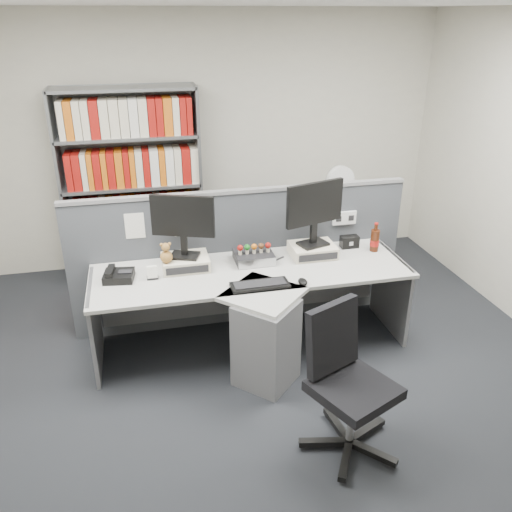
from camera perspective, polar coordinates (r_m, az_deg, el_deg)
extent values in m
plane|color=#26282D|center=(4.09, 2.12, -15.62)|extent=(5.50, 5.50, 0.00)
cube|color=beige|center=(5.96, -4.63, 12.05)|extent=(5.00, 0.04, 2.70)
cube|color=white|center=(3.12, 2.97, 25.72)|extent=(5.00, 5.50, 0.04)
cube|color=#44474D|center=(4.78, -1.61, -0.30)|extent=(3.00, 0.05, 1.25)
cube|color=gray|center=(4.55, -1.70, 6.97)|extent=(3.00, 0.07, 0.03)
cube|color=white|center=(4.89, 9.42, 4.07)|extent=(0.22, 0.04, 0.12)
cube|color=white|center=(4.52, -12.88, 3.38)|extent=(0.16, 0.00, 0.22)
cube|color=white|center=(4.53, -7.83, 3.85)|extent=(0.16, 0.00, 0.22)
cube|color=white|center=(4.77, 6.69, 5.00)|extent=(0.16, 0.00, 0.22)
cube|color=#BCBBB5|center=(4.37, -0.50, -1.66)|extent=(2.60, 0.80, 0.03)
cube|color=#BCBBB5|center=(4.02, 0.74, -4.12)|extent=(0.74, 0.74, 0.03)
cube|color=slate|center=(4.11, 1.11, -9.31)|extent=(0.57, 0.57, 0.69)
cube|color=slate|center=(4.47, -16.83, -7.18)|extent=(0.03, 0.70, 0.72)
cube|color=slate|center=(4.93, 14.23, -3.73)|extent=(0.03, 0.70, 0.72)
cube|color=slate|center=(4.84, -1.41, -3.59)|extent=(2.50, 0.02, 0.45)
cube|color=beige|center=(4.41, -7.58, -0.66)|extent=(0.38, 0.30, 0.10)
cube|color=black|center=(4.28, -7.37, -1.50)|extent=(0.34, 0.01, 0.06)
cube|color=beige|center=(4.62, 6.08, 0.64)|extent=(0.38, 0.30, 0.10)
cube|color=black|center=(4.50, 6.69, -0.12)|extent=(0.34, 0.01, 0.06)
cube|color=black|center=(4.39, -7.62, 0.05)|extent=(0.27, 0.23, 0.02)
cube|color=black|center=(4.35, -7.69, 1.15)|extent=(0.06, 0.05, 0.18)
cube|color=black|center=(4.26, -7.88, 4.26)|extent=(0.49, 0.21, 0.34)
cube|color=silver|center=(4.24, -7.76, 4.18)|extent=(0.43, 0.16, 0.29)
cube|color=black|center=(4.60, 6.12, 1.33)|extent=(0.28, 0.24, 0.02)
cube|color=black|center=(4.56, 6.17, 2.46)|extent=(0.06, 0.05, 0.20)
cube|color=black|center=(4.47, 6.32, 5.64)|extent=(0.53, 0.20, 0.36)
cube|color=silver|center=(4.45, 6.33, 5.55)|extent=(0.47, 0.15, 0.31)
cube|color=black|center=(4.49, -0.25, -0.07)|extent=(0.32, 0.28, 0.08)
cube|color=silver|center=(4.37, 0.15, -0.82)|extent=(0.32, 0.01, 0.08)
cylinder|color=beige|center=(4.43, -1.71, 0.37)|extent=(0.03, 0.03, 0.03)
sphere|color=#A5140F|center=(4.41, -1.72, 0.88)|extent=(0.05, 0.05, 0.05)
cylinder|color=beige|center=(4.44, -0.95, 0.45)|extent=(0.03, 0.03, 0.03)
sphere|color=#19721E|center=(4.42, -0.96, 0.95)|extent=(0.05, 0.05, 0.05)
cylinder|color=beige|center=(4.45, -0.20, 0.52)|extent=(0.03, 0.03, 0.03)
sphere|color=orange|center=(4.43, -0.20, 1.02)|extent=(0.05, 0.05, 0.05)
cylinder|color=beige|center=(4.46, 0.55, 0.59)|extent=(0.03, 0.03, 0.03)
sphere|color=#593319|center=(4.45, 0.56, 1.09)|extent=(0.05, 0.05, 0.05)
cylinder|color=beige|center=(4.48, 1.30, 0.66)|extent=(0.03, 0.03, 0.03)
sphere|color=#A5140F|center=(4.46, 1.31, 1.16)|extent=(0.05, 0.05, 0.05)
cube|color=black|center=(4.09, 0.42, -3.14)|extent=(0.45, 0.18, 0.03)
cube|color=black|center=(4.09, 0.42, -2.95)|extent=(0.40, 0.13, 0.01)
ellipsoid|color=black|center=(4.14, 5.03, -2.76)|extent=(0.07, 0.11, 0.04)
cube|color=black|center=(4.33, -14.48, -2.10)|extent=(0.26, 0.24, 0.06)
cube|color=black|center=(4.32, -15.36, -1.53)|extent=(0.08, 0.19, 0.04)
cube|color=black|center=(4.30, -13.85, -1.65)|extent=(0.11, 0.08, 0.01)
cube|color=black|center=(4.29, -11.01, -2.29)|extent=(0.09, 0.05, 0.02)
cube|color=white|center=(4.25, -11.06, -1.75)|extent=(0.08, 0.03, 0.09)
cube|color=white|center=(4.28, -11.08, -1.54)|extent=(0.08, 0.03, 0.09)
sphere|color=#A17235|center=(4.29, -9.58, -0.09)|extent=(0.10, 0.10, 0.10)
sphere|color=#A17235|center=(4.26, -9.66, 0.94)|extent=(0.07, 0.07, 0.07)
sphere|color=#A17235|center=(4.25, -10.11, 1.20)|extent=(0.03, 0.03, 0.03)
sphere|color=#A17235|center=(4.25, -9.26, 1.28)|extent=(0.03, 0.03, 0.03)
cube|color=black|center=(4.83, 9.97, 1.52)|extent=(0.16, 0.09, 0.11)
cylinder|color=#3F190A|center=(4.79, 12.60, 1.63)|extent=(0.08, 0.08, 0.20)
cylinder|color=#A5140F|center=(4.80, 12.58, 1.40)|extent=(0.08, 0.08, 0.05)
cylinder|color=#3F190A|center=(4.74, 12.74, 3.02)|extent=(0.03, 0.03, 0.05)
cylinder|color=#A5140F|center=(4.73, 12.78, 3.40)|extent=(0.03, 0.03, 0.01)
cube|color=slate|center=(5.75, -20.01, 6.55)|extent=(0.03, 0.40, 2.00)
cube|color=slate|center=(5.73, -6.15, 7.86)|extent=(0.03, 0.40, 2.00)
cube|color=slate|center=(5.88, -13.13, 7.79)|extent=(1.40, 0.02, 2.00)
cube|color=slate|center=(6.05, -12.22, -1.62)|extent=(1.38, 0.40, 0.03)
cube|color=slate|center=(5.85, -12.65, 2.77)|extent=(1.38, 0.40, 0.03)
cube|color=slate|center=(5.69, -13.11, 7.45)|extent=(1.38, 0.40, 0.03)
cube|color=slate|center=(5.57, -13.61, 12.36)|extent=(1.38, 0.40, 0.03)
cube|color=slate|center=(5.50, -14.10, 17.04)|extent=(1.38, 0.40, 0.03)
cube|color=#A5140F|center=(5.94, -12.38, -0.06)|extent=(1.24, 0.28, 0.36)
cube|color=orange|center=(5.76, -12.82, 4.47)|extent=(1.24, 0.28, 0.36)
cube|color=beige|center=(5.61, -13.30, 9.26)|extent=(1.24, 0.28, 0.36)
cube|color=white|center=(5.50, -13.81, 14.28)|extent=(1.24, 0.28, 0.36)
cube|color=slate|center=(5.87, 8.50, 1.38)|extent=(0.45, 0.60, 0.70)
cube|color=black|center=(5.55, 9.70, 1.80)|extent=(0.40, 0.02, 0.28)
cube|color=black|center=(5.68, 9.47, -1.17)|extent=(0.40, 0.02, 0.28)
cylinder|color=white|center=(5.74, 8.72, 4.74)|extent=(0.18, 0.18, 0.03)
cylinder|color=white|center=(5.70, 8.79, 5.74)|extent=(0.03, 0.03, 0.18)
cylinder|color=white|center=(5.61, 9.02, 8.01)|extent=(0.31, 0.09, 0.30)
cylinder|color=silver|center=(5.64, 8.91, 8.09)|extent=(0.31, 0.08, 0.30)
cylinder|color=silver|center=(3.65, 10.17, -16.65)|extent=(0.05, 0.05, 0.40)
cube|color=black|center=(3.51, 10.44, -13.91)|extent=(0.62, 0.62, 0.07)
cube|color=black|center=(3.46, 8.20, -8.58)|extent=(0.41, 0.27, 0.47)
cube|color=black|center=(3.90, 11.85, -17.77)|extent=(0.30, 0.17, 0.04)
cylinder|color=black|center=(3.98, 13.05, -17.13)|extent=(0.05, 0.05, 0.03)
cube|color=black|center=(3.90, 8.59, -17.33)|extent=(0.08, 0.31, 0.04)
cylinder|color=black|center=(3.99, 7.74, -16.43)|extent=(0.05, 0.05, 0.03)
cube|color=black|center=(3.76, 7.04, -19.20)|extent=(0.31, 0.11, 0.04)
cylinder|color=black|center=(3.76, 5.08, -19.46)|extent=(0.05, 0.05, 0.03)
cube|color=black|center=(3.66, 9.52, -20.94)|extent=(0.19, 0.29, 0.04)
cylinder|color=black|center=(3.59, 9.22, -22.46)|extent=(0.05, 0.05, 0.03)
cube|color=black|center=(3.75, 12.59, -19.95)|extent=(0.24, 0.26, 0.04)
cylinder|color=black|center=(3.73, 14.40, -20.73)|extent=(0.05, 0.05, 0.03)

